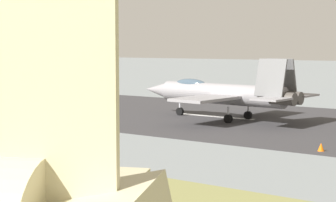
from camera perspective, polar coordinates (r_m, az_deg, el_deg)
ground_plane at (r=54.72m, az=4.82°, el=-1.56°), size 400.00×400.00×0.00m
runway_strip at (r=54.71m, az=4.84°, el=-1.55°), size 240.00×26.00×0.02m
fighter_jet at (r=52.47m, az=5.32°, el=0.78°), size 17.24×13.90×5.60m
crew_person at (r=56.28m, az=-15.06°, el=-0.69°), size 0.70×0.36×1.64m
marker_cone_near at (r=38.07m, az=14.84°, el=-4.41°), size 0.44×0.44×0.55m
marker_cone_mid at (r=49.56m, az=-8.82°, el=-2.02°), size 0.44×0.44×0.55m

